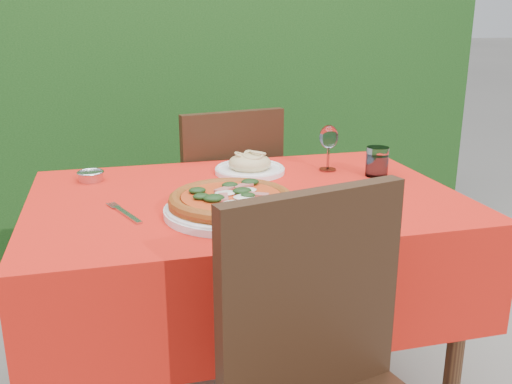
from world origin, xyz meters
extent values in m
cube|color=black|center=(0.00, 1.55, 0.80)|extent=(3.20, 0.55, 1.60)
cube|color=#472C17|center=(0.00, 0.00, 0.72)|extent=(1.20, 0.80, 0.04)
cylinder|color=#472C17|center=(0.54, -0.34, 0.35)|extent=(0.05, 0.05, 0.70)
cylinder|color=#472C17|center=(-0.54, 0.34, 0.35)|extent=(0.05, 0.05, 0.70)
cylinder|color=#472C17|center=(0.54, 0.34, 0.35)|extent=(0.05, 0.05, 0.70)
cube|color=red|center=(0.00, 0.00, 0.59)|extent=(1.26, 0.86, 0.32)
cube|color=black|center=(0.00, -0.59, 0.70)|extent=(0.42, 0.14, 0.46)
cube|color=black|center=(0.04, 0.68, 0.44)|extent=(0.48, 0.48, 0.04)
cube|color=black|center=(0.07, 0.50, 0.69)|extent=(0.41, 0.12, 0.45)
cylinder|color=black|center=(0.18, 0.89, 0.21)|extent=(0.04, 0.04, 0.42)
cylinder|color=black|center=(-0.17, 0.82, 0.21)|extent=(0.04, 0.04, 0.42)
cylinder|color=black|center=(0.25, 0.54, 0.21)|extent=(0.04, 0.04, 0.42)
cylinder|color=black|center=(-0.10, 0.48, 0.21)|extent=(0.04, 0.04, 0.42)
cylinder|color=white|center=(-0.08, -0.17, 0.76)|extent=(0.36, 0.36, 0.02)
cylinder|color=#B55919|center=(-0.08, -0.17, 0.78)|extent=(0.39, 0.39, 0.02)
cylinder|color=#AB130B|center=(-0.08, -0.17, 0.80)|extent=(0.32, 0.32, 0.01)
cylinder|color=white|center=(0.07, 0.23, 0.76)|extent=(0.24, 0.24, 0.02)
ellipsoid|color=beige|center=(0.07, 0.23, 0.78)|extent=(0.19, 0.19, 0.07)
cylinder|color=white|center=(0.47, 0.09, 0.80)|extent=(0.07, 0.07, 0.10)
cylinder|color=#8FB2C1|center=(0.47, 0.09, 0.78)|extent=(0.06, 0.06, 0.07)
cylinder|color=silver|center=(0.34, 0.20, 0.75)|extent=(0.06, 0.06, 0.01)
cylinder|color=silver|center=(0.34, 0.20, 0.79)|extent=(0.01, 0.01, 0.08)
ellipsoid|color=silver|center=(0.34, 0.20, 0.87)|extent=(0.06, 0.06, 0.08)
cube|color=#BCBBC3|center=(-0.35, -0.11, 0.75)|extent=(0.10, 0.21, 0.01)
cylinder|color=#BBBBC2|center=(-0.45, 0.26, 0.76)|extent=(0.08, 0.08, 0.03)
camera|label=1|loc=(-0.38, -1.59, 1.26)|focal=40.00mm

